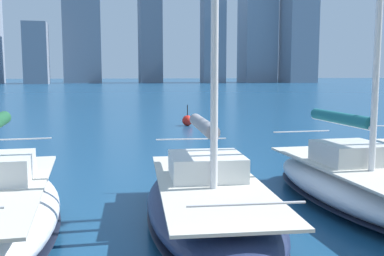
# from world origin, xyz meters

# --- Properties ---
(city_skyline) EXTENTS (165.04, 24.80, 54.87)m
(city_skyline) POSITION_xyz_m (1.44, -161.24, 21.88)
(city_skyline) COLOR gray
(city_skyline) RESTS_ON ground
(sailboat_teal) EXTENTS (2.84, 7.56, 12.33)m
(sailboat_teal) POSITION_xyz_m (-4.79, -6.49, 0.66)
(sailboat_teal) COLOR white
(sailboat_teal) RESTS_ON ground
(sailboat_grey) EXTENTS (3.58, 7.68, 9.74)m
(sailboat_grey) POSITION_xyz_m (-0.56, -5.80, 0.62)
(sailboat_grey) COLOR navy
(sailboat_grey) RESTS_ON ground
(channel_buoy) EXTENTS (0.70, 0.70, 1.40)m
(channel_buoy) POSITION_xyz_m (-4.44, -25.29, 0.36)
(channel_buoy) COLOR red
(channel_buoy) RESTS_ON ground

